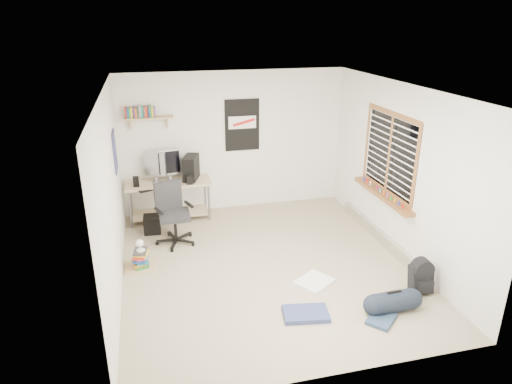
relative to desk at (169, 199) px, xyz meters
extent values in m
cube|color=gray|center=(1.22, -2.00, -0.37)|extent=(4.00, 4.50, 0.01)
cube|color=white|center=(1.22, -2.00, 2.14)|extent=(4.00, 4.50, 0.01)
cube|color=silver|center=(1.22, 0.25, 0.89)|extent=(4.00, 0.01, 2.50)
cube|color=silver|center=(-0.79, -2.00, 0.89)|extent=(0.01, 4.50, 2.50)
cube|color=silver|center=(3.22, -2.00, 0.89)|extent=(0.01, 4.50, 2.50)
cube|color=tan|center=(0.00, 0.00, 0.00)|extent=(1.46, 0.68, 0.66)
cube|color=#ABABB0|center=(-0.19, 0.00, 0.50)|extent=(0.38, 0.23, 0.41)
cube|color=#A6A5AA|center=(0.05, 0.00, 0.51)|extent=(0.41, 0.17, 0.44)
cube|color=black|center=(0.41, 0.00, 0.52)|extent=(0.34, 0.48, 0.46)
cube|color=black|center=(-0.31, -0.26, 0.30)|extent=(0.43, 0.28, 0.02)
cube|color=black|center=(-0.53, -0.13, 0.39)|extent=(0.10, 0.10, 0.20)
cube|color=black|center=(0.35, -0.23, 0.39)|extent=(0.10, 0.10, 0.20)
cube|color=black|center=(0.02, -0.98, 0.12)|extent=(0.81, 0.81, 0.98)
cube|color=tan|center=(-0.23, 0.14, 1.42)|extent=(0.80, 0.22, 0.24)
cube|color=black|center=(1.37, 0.23, 1.19)|extent=(0.62, 0.03, 0.92)
cube|color=navy|center=(-0.77, -0.80, 1.14)|extent=(0.02, 0.42, 0.60)
cube|color=brown|center=(3.17, -1.70, 1.08)|extent=(0.10, 1.50, 1.26)
cube|color=#B7B2A8|center=(3.17, -1.70, -0.28)|extent=(0.08, 2.50, 0.18)
cube|color=black|center=(2.97, -3.14, -0.16)|extent=(0.29, 0.24, 0.37)
cylinder|color=black|center=(2.42, -3.43, -0.22)|extent=(0.27, 0.27, 0.52)
cube|color=silver|center=(1.73, -2.61, -0.34)|extent=(0.59, 0.57, 0.04)
cube|color=navy|center=(1.37, -3.27, -0.33)|extent=(0.59, 0.42, 0.06)
cube|color=#22364E|center=(2.20, -3.57, -0.34)|extent=(0.45, 0.44, 0.04)
cube|color=brown|center=(-0.53, -1.63, -0.21)|extent=(0.50, 0.44, 0.29)
cube|color=white|center=(-0.51, -1.65, 0.02)|extent=(0.17, 0.22, 0.19)
cube|color=black|center=(-0.33, -0.51, -0.22)|extent=(0.28, 0.28, 0.30)
camera|label=1|loc=(-0.29, -7.55, 2.98)|focal=32.00mm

